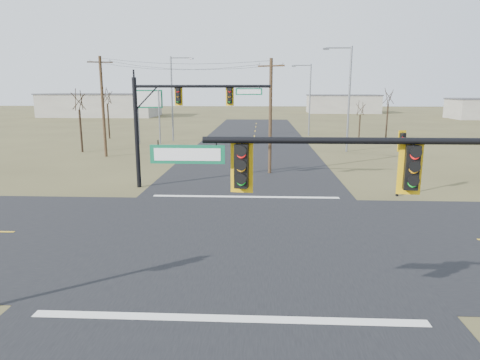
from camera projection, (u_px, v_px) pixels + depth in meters
The scene contains 20 objects.
ground at pixel (240, 236), 20.27m from camera, with size 320.00×320.00×0.00m, color brown.
road_ew at pixel (240, 236), 20.26m from camera, with size 160.00×14.00×0.02m, color black.
road_ns at pixel (240, 236), 20.26m from camera, with size 14.00×160.00×0.02m, color black.
stop_bar_near at pixel (228, 318), 12.93m from camera, with size 12.00×0.40×0.01m, color silver.
stop_bar_far at pixel (246, 197), 27.59m from camera, with size 12.00×0.40×0.01m, color silver.
mast_arm_near at pixel (410, 186), 10.12m from camera, with size 10.32×0.48×6.25m.
mast_arm_far at pixel (177, 109), 29.20m from camera, with size 9.41×0.45×7.62m.
pedestal_signal_ne at pixel (401, 148), 27.09m from camera, with size 0.67×0.58×4.32m.
utility_pole_near at pixel (270, 115), 34.50m from camera, with size 2.11×1.03×9.23m.
utility_pole_far at pixel (103, 106), 43.22m from camera, with size 2.38×0.86×10.06m.
highway_sign at pixel (148, 106), 53.83m from camera, with size 3.55×0.78×6.76m.
streetlight_a at pixel (347, 93), 46.58m from camera, with size 3.17×0.38×11.36m.
streetlight_b at pixel (308, 96), 63.14m from camera, with size 2.91×0.31×10.45m.
streetlight_c at pixel (174, 94), 56.04m from camera, with size 3.08×0.48×11.00m.
bare_tree_a at pixel (78, 99), 46.22m from camera, with size 3.79×3.79×7.29m.
bare_tree_b at pixel (107, 96), 59.37m from camera, with size 3.06×3.06×7.47m.
bare_tree_c at pixel (361, 108), 55.49m from camera, with size 3.08×3.08×5.67m.
bare_tree_d at pixel (389, 96), 58.18m from camera, with size 3.15×3.15×7.33m.
warehouse_left at pixel (101, 106), 109.52m from camera, with size 28.00×14.00×5.50m, color #AAA797.
warehouse_mid at pixel (343, 104), 126.03m from camera, with size 20.00×12.00×5.00m, color #AAA797.
Camera 1 is at (0.94, -19.25, 6.82)m, focal length 32.00 mm.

